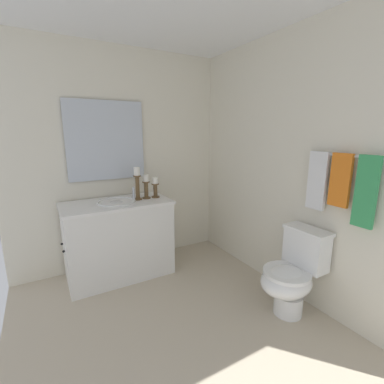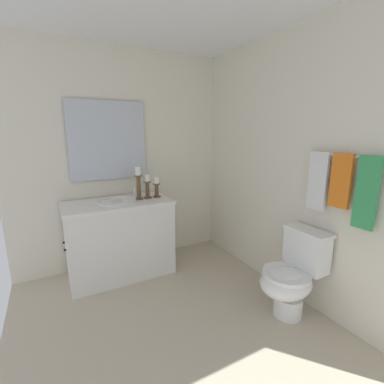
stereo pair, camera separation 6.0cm
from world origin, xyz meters
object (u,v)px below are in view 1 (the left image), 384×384
at_px(mirror, 106,141).
at_px(candle_holder_mid, 137,182).
at_px(towel_bar, 345,156).
at_px(vanity_cabinet, 119,239).
at_px(candle_holder_short, 146,186).
at_px(sink_basin, 117,206).
at_px(towel_near_corner, 366,192).
at_px(toilet, 292,274).
at_px(towel_center, 340,180).
at_px(candle_holder_tall, 155,187).
at_px(towel_near_vanity, 317,181).

height_order(mirror, candle_holder_mid, mirror).
bearing_deg(towel_bar, vanity_cabinet, -140.03).
height_order(vanity_cabinet, candle_holder_short, candle_holder_short).
relative_size(sink_basin, candle_holder_short, 1.52).
height_order(candle_holder_short, towel_near_corner, towel_near_corner).
height_order(vanity_cabinet, candle_holder_mid, candle_holder_mid).
bearing_deg(sink_basin, mirror, -179.80).
xyz_separation_m(toilet, towel_center, (0.19, 0.20, 0.82)).
xyz_separation_m(vanity_cabinet, candle_holder_short, (0.01, 0.33, 0.55)).
bearing_deg(candle_holder_tall, towel_bar, 29.50).
xyz_separation_m(mirror, candle_holder_mid, (0.29, 0.23, -0.43)).
relative_size(candle_holder_short, towel_bar, 0.46).
xyz_separation_m(sink_basin, candle_holder_mid, (0.01, 0.23, 0.23)).
distance_m(vanity_cabinet, towel_bar, 2.27).
distance_m(vanity_cabinet, candle_holder_short, 0.64).
xyz_separation_m(candle_holder_tall, candle_holder_mid, (-0.00, -0.20, 0.07)).
height_order(mirror, candle_holder_tall, mirror).
height_order(candle_holder_tall, candle_holder_mid, candle_holder_mid).
bearing_deg(towel_near_corner, mirror, -147.54).
height_order(vanity_cabinet, toilet, vanity_cabinet).
bearing_deg(toilet, towel_center, 46.40).
bearing_deg(candle_holder_tall, mirror, -123.80).
relative_size(candle_holder_short, candle_holder_mid, 0.75).
relative_size(toilet, towel_bar, 1.30).
height_order(candle_holder_tall, towel_near_vanity, towel_near_vanity).
relative_size(vanity_cabinet, candle_holder_short, 4.21).
xyz_separation_m(mirror, candle_holder_short, (0.29, 0.33, -0.48)).
bearing_deg(toilet, towel_near_corner, 27.84).
distance_m(candle_holder_tall, candle_holder_mid, 0.22).
height_order(towel_bar, towel_near_vanity, towel_near_vanity).
bearing_deg(towel_center, toilet, -133.60).
xyz_separation_m(candle_holder_tall, towel_near_corner, (1.76, 0.87, 0.19)).
distance_m(towel_center, towel_near_corner, 0.20).
relative_size(toilet, towel_near_corner, 1.46).
bearing_deg(towel_center, candle_holder_tall, -151.00).
bearing_deg(candle_holder_mid, towel_center, 34.39).
distance_m(toilet, towel_bar, 1.05).
relative_size(mirror, candle_holder_tall, 3.74).
bearing_deg(vanity_cabinet, candle_holder_short, 89.04).
distance_m(mirror, towel_near_vanity, 2.13).
bearing_deg(towel_near_vanity, towel_center, 0.00).
bearing_deg(mirror, candle_holder_tall, 56.20).
distance_m(sink_basin, mirror, 0.72).
xyz_separation_m(towel_near_vanity, towel_center, (0.19, 0.00, 0.03)).
relative_size(candle_holder_tall, towel_near_vanity, 0.47).
height_order(vanity_cabinet, candle_holder_tall, candle_holder_tall).
relative_size(toilet, towel_center, 1.84).
bearing_deg(vanity_cabinet, candle_holder_mid, 87.23).
bearing_deg(vanity_cabinet, toilet, 38.50).
relative_size(candle_holder_tall, toilet, 0.30).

